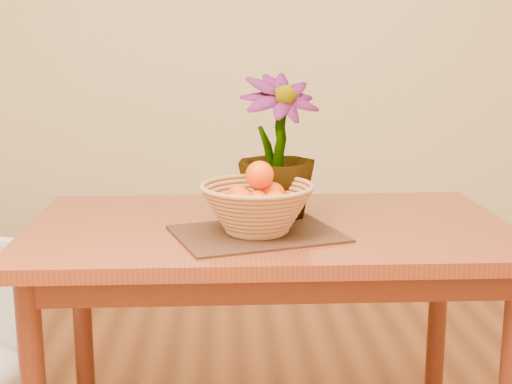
{
  "coord_description": "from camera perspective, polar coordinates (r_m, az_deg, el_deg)",
  "views": [
    {
      "loc": [
        -0.14,
        -1.71,
        1.28
      ],
      "look_at": [
        -0.04,
        0.25,
        0.86
      ],
      "focal_mm": 50.0,
      "sensor_mm": 36.0,
      "label": 1
    }
  ],
  "objects": [
    {
      "name": "placemat",
      "position": [
        1.96,
        0.08,
        -3.35
      ],
      "size": [
        0.52,
        0.44,
        0.01
      ],
      "primitive_type": "cube",
      "rotation": [
        0.0,
        0.0,
        0.31
      ],
      "color": "#372014",
      "rests_on": "table"
    },
    {
      "name": "wicker_basket",
      "position": [
        1.95,
        0.08,
        -1.46
      ],
      "size": [
        0.31,
        0.31,
        0.13
      ],
      "color": "#AE7448",
      "rests_on": "placemat"
    },
    {
      "name": "wall_back",
      "position": [
        3.96,
        -0.87,
        13.21
      ],
      "size": [
        4.0,
        0.02,
        2.7
      ],
      "primitive_type": "cube",
      "color": "#F7E8BC",
      "rests_on": "floor"
    },
    {
      "name": "table",
      "position": [
        2.11,
        1.02,
        -4.84
      ],
      "size": [
        1.4,
        0.8,
        0.75
      ],
      "color": "maroon",
      "rests_on": "floor"
    },
    {
      "name": "orange_pile",
      "position": [
        1.94,
        0.12,
        -0.27
      ],
      "size": [
        0.17,
        0.17,
        0.14
      ],
      "rotation": [
        0.0,
        0.0,
        0.23
      ],
      "color": "#FF5704",
      "rests_on": "wicker_basket"
    },
    {
      "name": "potted_plant",
      "position": [
        2.11,
        1.7,
        3.59
      ],
      "size": [
        0.31,
        0.31,
        0.43
      ],
      "primitive_type": "imported",
      "rotation": [
        0.0,
        0.0,
        0.35
      ],
      "color": "#1B4513",
      "rests_on": "table"
    }
  ]
}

